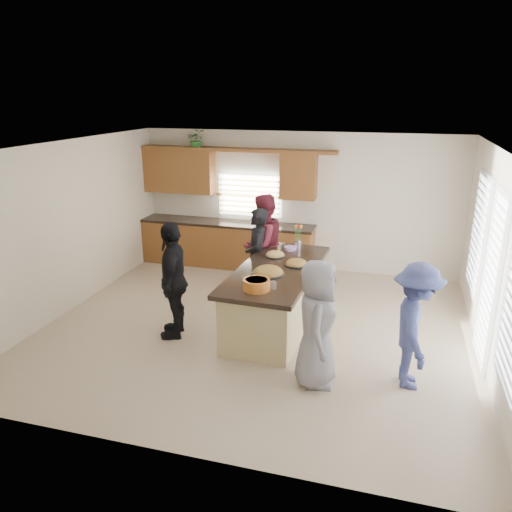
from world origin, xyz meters
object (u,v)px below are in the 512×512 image
(woman_left_back, at_px, (257,257))
(woman_left_front, at_px, (174,280))
(salad_bowl, at_px, (256,284))
(woman_left_mid, at_px, (263,245))
(woman_right_back, at_px, (415,326))
(woman_right_front, at_px, (317,324))
(island, at_px, (277,298))

(woman_left_back, relative_size, woman_left_front, 0.95)
(salad_bowl, relative_size, woman_left_mid, 0.20)
(woman_left_front, relative_size, woman_right_back, 1.10)
(woman_right_back, distance_m, woman_right_front, 1.20)
(salad_bowl, distance_m, woman_left_front, 1.34)
(salad_bowl, xyz_separation_m, woman_left_mid, (-0.49, 2.14, -0.11))
(island, relative_size, woman_right_front, 1.67)
(island, xyz_separation_m, salad_bowl, (-0.06, -0.94, 0.58))
(woman_left_back, xyz_separation_m, woman_right_back, (2.57, -1.97, -0.03))
(woman_right_front, bearing_deg, island, 22.87)
(woman_right_back, bearing_deg, salad_bowl, 78.57)
(woman_right_front, bearing_deg, woman_left_front, 64.73)
(island, relative_size, woman_left_back, 1.63)
(woman_left_mid, bearing_deg, salad_bowl, 38.65)
(woman_left_back, bearing_deg, salad_bowl, 0.81)
(woman_left_mid, relative_size, woman_right_front, 1.12)
(salad_bowl, distance_m, woman_left_mid, 2.20)
(woman_right_back, bearing_deg, woman_left_back, 48.40)
(woman_left_mid, bearing_deg, island, 50.41)
(woman_right_front, bearing_deg, salad_bowl, 51.91)
(woman_left_front, bearing_deg, island, 104.48)
(island, xyz_separation_m, woman_right_front, (0.87, -1.49, 0.37))
(woman_left_back, height_order, woman_right_back, woman_left_back)
(salad_bowl, height_order, woman_left_mid, woman_left_mid)
(woman_left_back, relative_size, woman_right_back, 1.04)
(woman_left_back, xyz_separation_m, woman_left_front, (-0.85, -1.53, 0.04))
(woman_left_front, distance_m, woman_right_front, 2.37)
(woman_left_mid, bearing_deg, woman_right_front, 53.54)
(woman_left_mid, xyz_separation_m, woman_left_front, (-0.83, -1.97, -0.03))
(woman_left_back, bearing_deg, woman_left_mid, 167.13)
(woman_right_front, bearing_deg, woman_left_back, 24.60)
(salad_bowl, bearing_deg, woman_left_front, 172.40)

